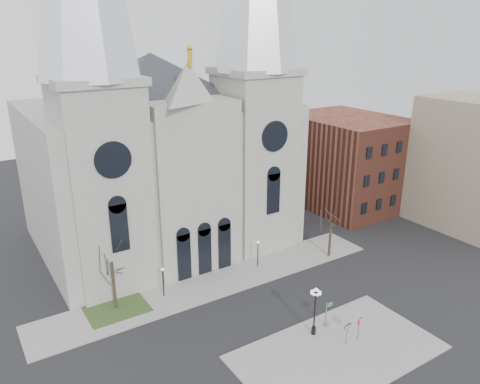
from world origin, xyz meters
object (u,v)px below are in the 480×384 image
globe_lamp (315,305)px  street_name_sign (327,312)px  stop_sign (359,323)px  one_way_sign (347,330)px

globe_lamp → street_name_sign: 2.47m
stop_sign → one_way_sign: bearing=-173.0°
stop_sign → street_name_sign: (-0.95, 3.13, -0.26)m
stop_sign → street_name_sign: 3.28m
globe_lamp → one_way_sign: size_ratio=2.24×
globe_lamp → street_name_sign: (1.87, 0.34, -1.57)m
street_name_sign → stop_sign: bearing=-72.9°
one_way_sign → street_name_sign: size_ratio=0.86×
globe_lamp → one_way_sign: bearing=-61.6°
stop_sign → street_name_sign: street_name_sign is taller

